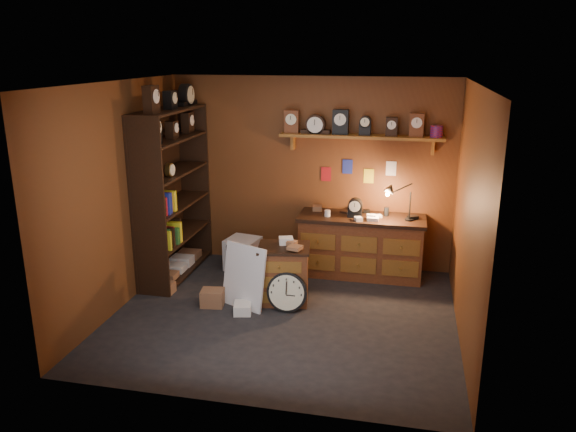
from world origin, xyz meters
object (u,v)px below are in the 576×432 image
at_px(shelving_unit, 171,187).
at_px(low_cabinet, 284,271).
at_px(workbench, 361,243).
at_px(big_round_clock, 287,292).

xyz_separation_m(shelving_unit, low_cabinet, (1.70, -0.57, -0.86)).
height_order(shelving_unit, low_cabinet, shelving_unit).
relative_size(shelving_unit, workbench, 1.49).
xyz_separation_m(shelving_unit, workbench, (2.56, 0.49, -0.78)).
bearing_deg(shelving_unit, big_round_clock, -25.11).
xyz_separation_m(low_cabinet, big_round_clock, (0.10, -0.27, -0.15)).
xyz_separation_m(shelving_unit, big_round_clock, (1.80, -0.84, -1.01)).
bearing_deg(big_round_clock, low_cabinet, 109.76).
distance_m(shelving_unit, workbench, 2.72).
distance_m(shelving_unit, low_cabinet, 1.99).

